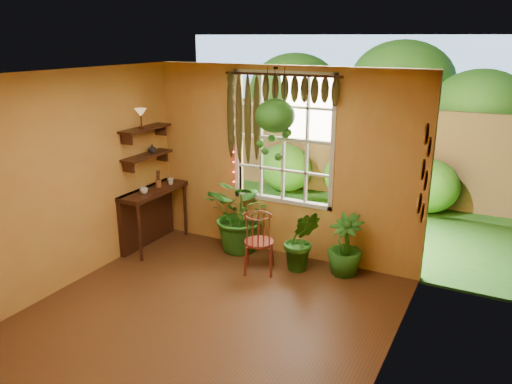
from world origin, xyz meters
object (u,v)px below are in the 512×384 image
counter_ledge (149,210)px  hanging_basket (275,121)px  potted_plant_left (243,215)px  potted_plant_mid (301,240)px  windsor_chair (259,251)px

counter_ledge → hanging_basket: 2.44m
potted_plant_left → potted_plant_mid: potted_plant_left is taller
potted_plant_mid → hanging_basket: hanging_basket is taller
potted_plant_mid → windsor_chair: bearing=-146.6°
potted_plant_left → potted_plant_mid: (1.01, -0.19, -0.14)m
counter_ledge → potted_plant_mid: counter_ledge is taller
potted_plant_left → windsor_chair: bearing=-43.9°
hanging_basket → potted_plant_mid: bearing=-13.6°
counter_ledge → windsor_chair: 1.93m
potted_plant_left → hanging_basket: hanging_basket is taller
potted_plant_left → hanging_basket: (0.54, -0.08, 1.43)m
counter_ledge → windsor_chair: windsor_chair is taller
potted_plant_mid → hanging_basket: bearing=166.4°
windsor_chair → potted_plant_mid: bearing=10.6°
potted_plant_mid → hanging_basket: (-0.47, 0.11, 1.57)m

